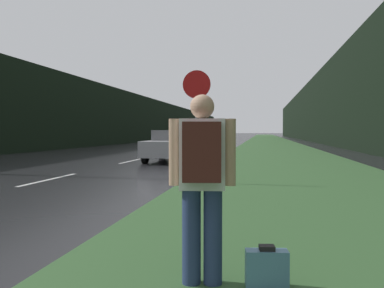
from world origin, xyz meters
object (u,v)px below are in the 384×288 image
car_passing_near (173,145)px  suitcase (267,269)px  stop_sign (197,114)px  hitchhiker_with_backpack (202,177)px

car_passing_near → suitcase: bearing=105.6°
stop_sign → suitcase: stop_sign is taller
stop_sign → hitchhiker_with_backpack: 6.85m
stop_sign → suitcase: size_ratio=7.71×
hitchhiker_with_backpack → suitcase: hitchhiker_with_backpack is taller
stop_sign → hitchhiker_with_backpack: (1.13, -6.70, -0.82)m
suitcase → car_passing_near: size_ratio=0.08×
stop_sign → hitchhiker_with_backpack: size_ratio=1.75×
hitchhiker_with_backpack → suitcase: 0.93m
suitcase → car_passing_near: bearing=98.1°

